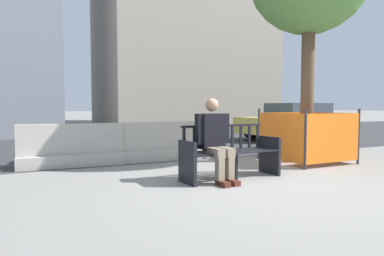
{
  "coord_description": "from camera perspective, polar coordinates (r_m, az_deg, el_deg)",
  "views": [
    {
      "loc": [
        -3.31,
        -4.05,
        1.17
      ],
      "look_at": [
        -0.33,
        2.2,
        0.75
      ],
      "focal_mm": 32.0,
      "sensor_mm": 36.0,
      "label": 1
    }
  ],
  "objects": [
    {
      "name": "ground_plane",
      "position": [
        5.36,
        13.61,
        -9.25
      ],
      "size": [
        200.0,
        200.0,
        0.0
      ],
      "primitive_type": "plane",
      "color": "gray"
    },
    {
      "name": "jersey_barrier_left",
      "position": [
        7.27,
        -19.41,
        -3.28
      ],
      "size": [
        2.03,
        0.77,
        0.84
      ],
      "color": "#ADA89E",
      "rests_on": "ground"
    },
    {
      "name": "construction_fence",
      "position": [
        7.74,
        18.53,
        -1.15
      ],
      "size": [
        1.48,
        1.48,
        1.14
      ],
      "color": "#2D2D33",
      "rests_on": "ground"
    },
    {
      "name": "seated_person",
      "position": [
        5.41,
        3.79,
        -1.64
      ],
      "size": [
        0.59,
        0.74,
        1.31
      ],
      "color": "black",
      "rests_on": "ground"
    },
    {
      "name": "street_bench",
      "position": [
        5.68,
        6.41,
        -4.39
      ],
      "size": [
        1.72,
        0.63,
        0.88
      ],
      "color": "black",
      "rests_on": "ground"
    },
    {
      "name": "jersey_barrier_centre",
      "position": [
        7.72,
        -4.44,
        -2.7
      ],
      "size": [
        2.02,
        0.73,
        0.84
      ],
      "color": "#ADA89E",
      "rests_on": "ground"
    },
    {
      "name": "street_asphalt",
      "position": [
        13.23,
        -10.87,
        -1.63
      ],
      "size": [
        120.0,
        12.0,
        0.01
      ],
      "primitive_type": "cube",
      "color": "#333335",
      "rests_on": "ground"
    },
    {
      "name": "car_taxi_near",
      "position": [
        13.07,
        16.8,
        1.1
      ],
      "size": [
        4.26,
        1.94,
        1.32
      ],
      "color": "#DBC64C",
      "rests_on": "ground"
    }
  ]
}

